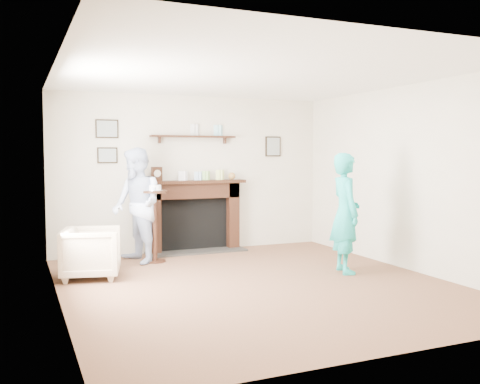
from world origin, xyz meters
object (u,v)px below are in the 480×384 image
at_px(man, 138,263).
at_px(pedestal_table, 155,212).
at_px(armchair, 92,278).
at_px(woman, 344,272).

xyz_separation_m(man, pedestal_table, (0.25, -0.02, 0.74)).
relative_size(armchair, man, 0.43).
distance_m(man, pedestal_table, 0.78).
bearing_deg(armchair, woman, -93.73).
bearing_deg(woman, armchair, 86.18).
relative_size(armchair, woman, 0.45).
distance_m(armchair, pedestal_table, 1.41).
bearing_deg(man, pedestal_table, 70.51).
height_order(man, woman, man).
relative_size(armchair, pedestal_table, 0.59).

